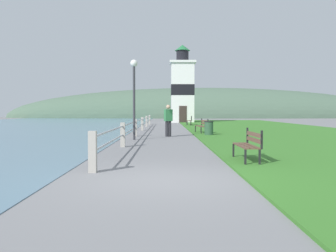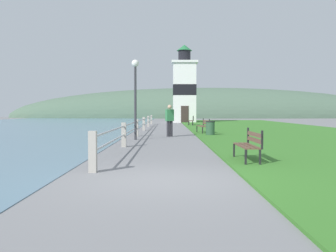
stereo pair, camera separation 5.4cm
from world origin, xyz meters
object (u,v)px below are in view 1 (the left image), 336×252
Objects in this scene: person_strolling at (168,119)px; trash_bin at (209,128)px; park_bench_near at (249,143)px; park_bench_midway at (202,125)px; lighthouse at (182,89)px; lamp_post at (134,84)px; park_bench_far at (190,120)px.

person_strolling is 2.11× the size of trash_bin.
park_bench_near is 0.95× the size of person_strolling.
park_bench_midway is 0.20× the size of lighthouse.
lighthouse is at bearing -95.91° from park_bench_midway.
park_bench_midway is 3.44m from person_strolling.
lamp_post reaches higher than park_bench_near.
park_bench_near and park_bench_far have the same top height.
park_bench_near is 0.42× the size of lamp_post.
lamp_post reaches higher than park_bench_far.
person_strolling is (-1.89, -24.51, -3.14)m from lighthouse.
lighthouse reaches higher than park_bench_midway.
park_bench_midway is 2.22× the size of trash_bin.
park_bench_far is at bearing -96.79° from park_bench_midway.
park_bench_midway is (-0.01, 13.07, 0.00)m from park_bench_near.
lighthouse is at bearing -82.95° from park_bench_far.
park_bench_near is 10.67m from person_strolling.
lighthouse is (-0.28, 21.89, 3.57)m from park_bench_midway.
park_bench_near is at bearing 83.40° from park_bench_midway.
lamp_post reaches higher than trash_bin.
person_strolling is 3.39m from lamp_post.
park_bench_midway is 12.55m from park_bench_far.
park_bench_far is 2.23× the size of trash_bin.
park_bench_far is 15.35m from person_strolling.
park_bench_far is 10.00m from lighthouse.
person_strolling is (-2.18, 10.44, 0.43)m from park_bench_near.
lamp_post is at bearing -97.62° from lighthouse.
park_bench_near is at bearing 164.39° from person_strolling.
park_bench_far is (0.02, 25.62, 0.00)m from park_bench_near.
park_bench_near is 35.14m from lighthouse.
park_bench_far is at bearing -88.07° from lighthouse.
park_bench_near is at bearing -90.78° from trash_bin.
park_bench_near is 13.07m from park_bench_midway.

